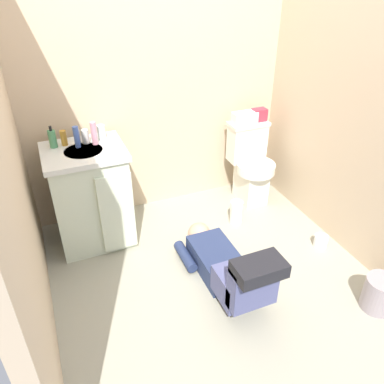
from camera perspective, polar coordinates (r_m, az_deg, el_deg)
name	(u,v)px	position (r m, az deg, el deg)	size (l,w,h in m)	color
ground_plane	(208,272)	(3.00, 2.40, -11.72)	(2.75, 3.11, 0.04)	#9E9B87
wall_back	(156,74)	(3.30, -5.40, 16.94)	(2.41, 0.08, 2.40)	#CEB392
wall_left	(0,154)	(2.14, -26.54, 5.08)	(0.08, 2.11, 2.40)	#CEB392
wall_right	(365,96)	(3.00, 24.22, 12.77)	(0.08, 2.11, 2.40)	#CEB392
toilet	(250,164)	(3.64, 8.61, 4.09)	(0.36, 0.46, 0.75)	silver
vanity_cabinet	(91,196)	(3.14, -14.71, -0.54)	(0.60, 0.53, 0.82)	silver
faucet	(79,136)	(3.06, -16.39, 7.97)	(0.02, 0.02, 0.10)	silver
person_plumber	(228,267)	(2.76, 5.29, -11.00)	(0.39, 1.06, 0.52)	navy
tissue_box	(245,118)	(3.51, 7.79, 10.85)	(0.22, 0.11, 0.10)	silver
toiletry_bag	(259,115)	(3.59, 9.92, 11.19)	(0.12, 0.09, 0.11)	#B22D3F
soap_dispenser	(52,139)	(3.03, -19.94, 7.43)	(0.06, 0.06, 0.17)	#498D5D
bottle_amber	(64,138)	(3.04, -18.44, 7.60)	(0.05, 0.05, 0.12)	#C0882D
bottle_blue	(77,137)	(2.97, -16.70, 7.81)	(0.04, 0.04, 0.16)	#4363B9
bottle_white	(85,136)	(3.03, -15.51, 7.92)	(0.05, 0.05, 0.11)	white
bottle_pink	(94,133)	(2.98, -14.28, 8.42)	(0.04, 0.04, 0.17)	pink
bottle_clear	(101,132)	(3.07, -13.26, 8.61)	(0.06, 0.06, 0.11)	silver
trash_can	(380,294)	(2.93, 26.01, -13.37)	(0.22, 0.22, 0.24)	#9A8D92
paper_towel_roll	(236,212)	(3.41, 6.57, -2.99)	(0.11, 0.11, 0.22)	white
toilet_paper_roll	(321,241)	(3.33, 18.51, -6.89)	(0.11, 0.11, 0.10)	white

